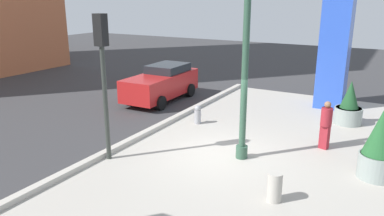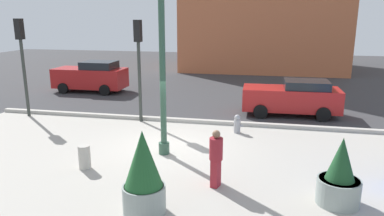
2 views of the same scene
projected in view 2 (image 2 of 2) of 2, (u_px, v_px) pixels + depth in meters
The scene contains 13 objects.
ground_plane at pixel (191, 117), 16.67m from camera, with size 60.00×60.00×0.00m, color #38383A.
plaza_pavement at pixel (150, 169), 10.98m from camera, with size 18.00×10.00×0.02m, color #ADA89E.
curb_strip at pixel (187, 121), 15.82m from camera, with size 18.00×0.24×0.16m, color #B7B2A8.
lamp_post at pixel (162, 67), 11.50m from camera, with size 0.44×0.44×6.02m.
potted_plant_mid_plaza at pixel (340, 178), 8.80m from camera, with size 1.05×1.05×1.73m.
potted_plant_near_right at pixel (143, 175), 8.32m from camera, with size 1.01×1.01×2.04m.
fire_hydrant at pixel (237, 124), 14.32m from camera, with size 0.36×0.26×0.75m.
concrete_bollard at pixel (85, 157), 10.93m from camera, with size 0.36×0.36×0.75m, color #B2ADA3.
traffic_light_corner at pixel (139, 54), 15.26m from camera, with size 0.28×0.42×4.37m.
traffic_light_far_side at pixel (22, 51), 16.12m from camera, with size 0.28×0.42×4.41m.
car_curb_west at pixel (292, 97), 16.81m from camera, with size 4.42×2.01×1.66m.
car_intersection at pixel (91, 77), 22.08m from camera, with size 4.31×2.00×1.87m.
pedestrian_on_sidewalk at pixel (216, 156), 9.64m from camera, with size 0.45×0.45×1.61m.
Camera 2 is at (3.31, -11.71, 4.51)m, focal length 33.88 mm.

